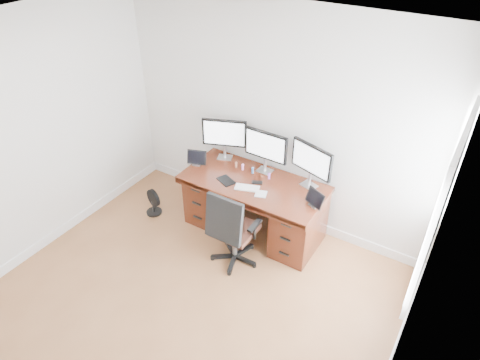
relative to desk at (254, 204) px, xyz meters
The scene contains 19 objects.
ground 1.87m from the desk, 90.00° to the right, with size 4.50×4.50×0.00m, color brown.
back_wall 1.04m from the desk, 90.00° to the left, with size 4.00×0.10×2.70m, color silver.
right_wall 2.80m from the desk, 40.79° to the right, with size 0.10×4.50×2.70m.
desk is the anchor object (origin of this frame).
office_chair 0.62m from the desk, 83.00° to the right, with size 0.56×0.53×0.99m.
floor_fan 1.38m from the desk, 162.10° to the right, with size 0.25×0.21×0.35m.
monitor_left 0.93m from the desk, 157.68° to the left, with size 0.52×0.24×0.53m.
monitor_center 0.72m from the desk, 90.01° to the left, with size 0.55×0.15×0.53m.
monitor_right 0.93m from the desk, 22.31° to the left, with size 0.53×0.20×0.53m.
tablet_left 0.90m from the desk, behind, with size 0.25×0.14×0.19m.
tablet_right 0.90m from the desk, ahead, with size 0.25×0.16×0.19m.
keyboard 0.40m from the desk, 88.85° to the right, with size 0.28×0.12×0.01m, color white.
trackpad 0.45m from the desk, 45.81° to the right, with size 0.13×0.13×0.01m, color silver.
drawing_tablet 0.49m from the desk, 146.47° to the right, with size 0.22×0.14×0.01m, color black.
phone 0.36m from the desk, 31.25° to the right, with size 0.13×0.06×0.01m, color black.
figurine_brown 0.53m from the desk, 160.37° to the left, with size 0.03×0.03×0.08m.
figurine_pink 0.48m from the desk, 153.74° to the left, with size 0.03×0.03×0.08m.
figurine_blue 0.42m from the desk, 130.32° to the left, with size 0.03×0.03×0.08m.
figurine_purple 0.43m from the desk, 44.12° to the left, with size 0.03×0.03×0.08m.
Camera 1 is at (2.03, -1.76, 3.59)m, focal length 32.00 mm.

